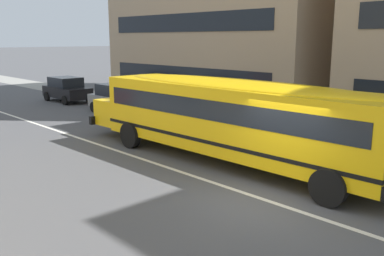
{
  "coord_description": "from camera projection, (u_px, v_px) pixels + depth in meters",
  "views": [
    {
      "loc": [
        6.31,
        -8.69,
        4.19
      ],
      "look_at": [
        -3.83,
        0.98,
        1.22
      ],
      "focal_mm": 39.66,
      "sensor_mm": 36.0,
      "label": 1
    }
  ],
  "objects": [
    {
      "name": "ground_plane",
      "position": [
        265.0,
        200.0,
        11.2
      ],
      "size": [
        400.0,
        400.0,
        0.0
      ],
      "primitive_type": "plane",
      "color": "#4C4C4F"
    },
    {
      "name": "lane_centreline",
      "position": [
        265.0,
        200.0,
        11.2
      ],
      "size": [
        110.0,
        0.16,
        0.01
      ],
      "primitive_type": "cube",
      "color": "silver",
      "rests_on": "ground_plane"
    },
    {
      "name": "school_bus",
      "position": [
        228.0,
        113.0,
        14.35
      ],
      "size": [
        12.84,
        3.04,
        2.86
      ],
      "rotation": [
        0.0,
        0.0,
        3.16
      ],
      "color": "yellow",
      "rests_on": "ground_plane"
    },
    {
      "name": "parked_car_black_past_driveway",
      "position": [
        67.0,
        89.0,
        28.49
      ],
      "size": [
        3.91,
        1.89,
        1.64
      ],
      "rotation": [
        0.0,
        0.0,
        -0.0
      ],
      "color": "black",
      "rests_on": "ground_plane"
    },
    {
      "name": "parked_car_grey_end_of_row",
      "position": [
        119.0,
        98.0,
        24.08
      ],
      "size": [
        3.95,
        1.97,
        1.64
      ],
      "rotation": [
        0.0,
        0.0,
        0.03
      ],
      "color": "gray",
      "rests_on": "ground_plane"
    }
  ]
}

